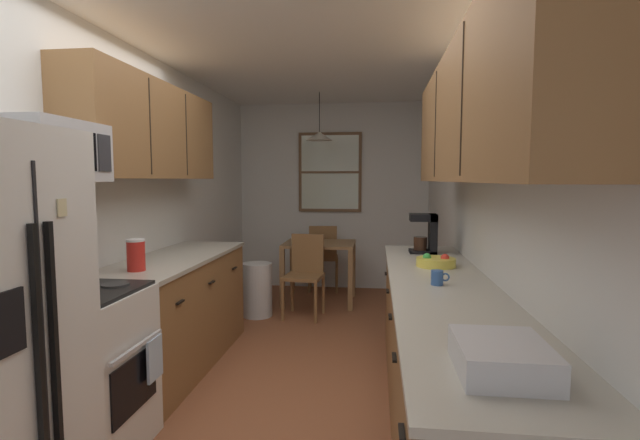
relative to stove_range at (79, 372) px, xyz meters
name	(u,v)px	position (x,y,z in m)	size (l,w,h in m)	color
ground_plane	(304,358)	(0.99, 1.50, -0.47)	(12.00, 12.00, 0.00)	brown
wall_left	(148,207)	(-0.36, 1.50, 0.80)	(0.10, 9.00, 2.55)	silver
wall_right	(472,210)	(2.34, 1.50, 0.80)	(0.10, 9.00, 2.55)	silver
wall_back	(333,197)	(0.99, 4.15, 0.80)	(4.40, 0.10, 2.55)	silver
ceiling_slab	(303,44)	(0.99, 1.50, 2.12)	(4.40, 9.00, 0.08)	white
stove_range	(79,372)	(0.00, 0.00, 0.00)	(0.66, 0.63, 1.10)	white
microwave_over_range	(48,151)	(-0.11, 0.00, 1.19)	(0.39, 0.57, 0.32)	silver
counter_left	(175,312)	(-0.01, 1.21, -0.02)	(0.64, 1.79, 0.90)	olive
upper_cabinets_left	(150,131)	(-0.15, 1.16, 1.41)	(0.33, 1.87, 0.73)	olive
counter_right	(443,360)	(1.99, 0.46, -0.02)	(0.64, 3.17, 0.90)	olive
upper_cabinets_right	(477,114)	(2.13, 0.41, 1.40)	(0.33, 2.85, 0.74)	olive
dining_table	(319,253)	(0.91, 3.29, 0.14)	(0.85, 0.71, 0.74)	olive
dining_chair_near	(305,271)	(0.82, 2.73, 0.03)	(0.44, 0.44, 0.90)	olive
dining_chair_far	(323,255)	(0.89, 3.85, 0.03)	(0.44, 0.44, 0.90)	olive
pendant_light	(319,136)	(0.91, 3.29, 1.56)	(0.32, 0.32, 0.57)	black
back_window	(330,172)	(0.96, 4.07, 1.14)	(0.87, 0.05, 1.09)	brown
trash_bin	(257,290)	(0.29, 2.63, -0.17)	(0.33, 0.33, 0.59)	silver
storage_canister	(136,255)	(-0.01, 0.64, 0.54)	(0.12, 0.12, 0.22)	red
dish_towel	(155,359)	(0.35, 0.16, 0.03)	(0.02, 0.16, 0.24)	silver
coffee_maker	(427,233)	(2.01, 1.65, 0.60)	(0.22, 0.18, 0.33)	black
mug_by_coffeemaker	(438,278)	(1.95, 0.46, 0.47)	(0.11, 0.07, 0.09)	#335999
fruit_bowl	(436,261)	(2.02, 1.05, 0.46)	(0.27, 0.27, 0.09)	#E5D14C
dish_rack	(501,357)	(1.99, -0.76, 0.48)	(0.28, 0.34, 0.10)	silver
table_serving_bowl	(310,241)	(0.80, 3.23, 0.30)	(0.17, 0.17, 0.06)	#4C7299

